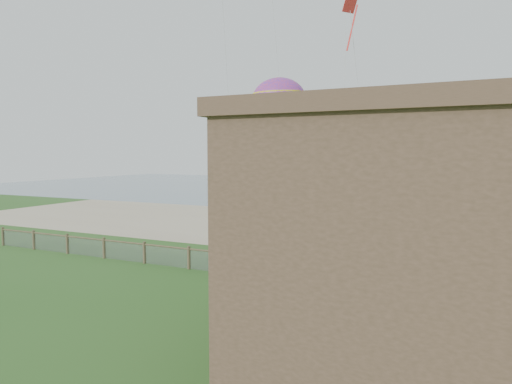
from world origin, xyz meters
TOP-DOWN VIEW (x-y plane):
  - ground at (0.00, 0.00)m, footprint 160.00×160.00m
  - sand_beach at (0.00, 22.00)m, footprint 72.00×20.00m
  - ocean at (0.00, 66.00)m, footprint 160.00×68.00m
  - chainlink_fence at (0.00, 6.00)m, footprint 36.20×0.20m
  - picnic_table at (3.96, 0.42)m, footprint 1.93×1.69m
  - octopus_kite at (-1.42, 14.76)m, footprint 4.27×3.53m
  - kite_red at (3.81, 13.12)m, footprint 2.02×1.87m

SIDE VIEW (x-z plane):
  - ground at x=0.00m, z-range 0.00..0.00m
  - ocean at x=0.00m, z-range -0.01..0.01m
  - sand_beach at x=0.00m, z-range -0.01..0.01m
  - picnic_table at x=3.96m, z-range 0.00..0.68m
  - chainlink_fence at x=0.00m, z-range -0.07..1.18m
  - octopus_kite at x=-1.42m, z-range 4.16..11.76m
  - kite_red at x=3.81m, z-range 12.96..15.63m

